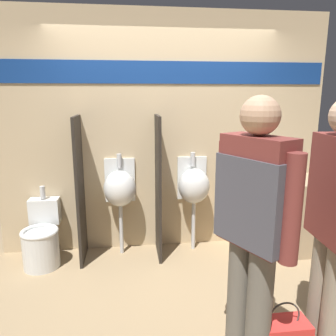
# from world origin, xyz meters

# --- Properties ---
(ground_plane) EXTENTS (16.00, 16.00, 0.00)m
(ground_plane) POSITION_xyz_m (0.00, 0.00, 0.00)
(ground_plane) COLOR #997F5B
(display_wall) EXTENTS (3.75, 0.07, 2.70)m
(display_wall) POSITION_xyz_m (0.00, 0.60, 1.36)
(display_wall) COLOR tan
(display_wall) RESTS_ON ground_plane
(sink_counter) EXTENTS (0.97, 0.58, 0.85)m
(sink_counter) POSITION_xyz_m (1.34, 0.28, 0.43)
(sink_counter) COLOR tan
(sink_counter) RESTS_ON ground_plane
(sink_basin) EXTENTS (0.33, 0.33, 0.26)m
(sink_basin) POSITION_xyz_m (1.29, 0.34, 0.91)
(sink_basin) COLOR silver
(sink_basin) RESTS_ON sink_counter
(cell_phone) EXTENTS (0.07, 0.14, 0.01)m
(cell_phone) POSITION_xyz_m (1.05, 0.16, 0.86)
(cell_phone) COLOR black
(cell_phone) RESTS_ON sink_counter
(divider_near_counter) EXTENTS (0.03, 0.47, 1.59)m
(divider_near_counter) POSITION_xyz_m (-0.93, 0.33, 0.79)
(divider_near_counter) COLOR #28231E
(divider_near_counter) RESTS_ON ground_plane
(divider_mid) EXTENTS (0.03, 0.47, 1.59)m
(divider_mid) POSITION_xyz_m (-0.09, 0.33, 0.79)
(divider_mid) COLOR #28231E
(divider_mid) RESTS_ON ground_plane
(urinal_near_counter) EXTENTS (0.36, 0.30, 1.15)m
(urinal_near_counter) POSITION_xyz_m (-0.51, 0.43, 0.77)
(urinal_near_counter) COLOR silver
(urinal_near_counter) RESTS_ON ground_plane
(urinal_far) EXTENTS (0.36, 0.30, 1.15)m
(urinal_far) POSITION_xyz_m (0.33, 0.43, 0.77)
(urinal_far) COLOR silver
(urinal_far) RESTS_ON ground_plane
(toilet) EXTENTS (0.39, 0.55, 0.82)m
(toilet) POSITION_xyz_m (-1.35, 0.26, 0.28)
(toilet) COLOR silver
(toilet) RESTS_ON ground_plane
(person_in_vest) EXTENTS (0.42, 0.57, 1.80)m
(person_in_vest) POSITION_xyz_m (0.36, -1.29, 1.04)
(person_in_vest) COLOR #666056
(person_in_vest) RESTS_ON ground_plane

